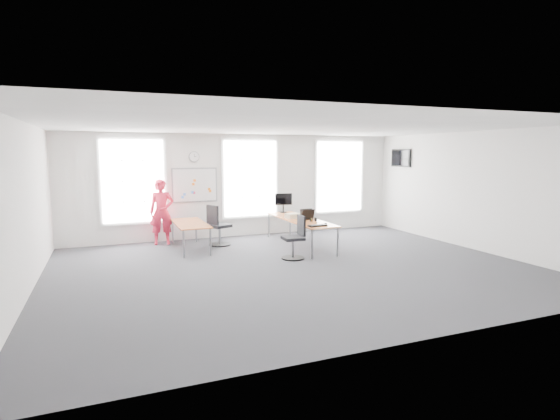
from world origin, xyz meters
name	(u,v)px	position (x,y,z in m)	size (l,w,h in m)	color
floor	(295,268)	(0.00, 0.00, 0.00)	(10.00, 10.00, 0.00)	#2A2A2E
ceiling	(295,126)	(0.00, 0.00, 3.00)	(10.00, 10.00, 0.00)	silver
wall_back	(240,186)	(0.00, 4.00, 1.50)	(10.00, 10.00, 0.00)	white
wall_front	(422,228)	(0.00, -4.00, 1.50)	(10.00, 10.00, 0.00)	white
wall_left	(23,209)	(-5.00, 0.00, 1.50)	(10.00, 10.00, 0.00)	white
wall_right	(476,191)	(5.00, 0.00, 1.50)	(10.00, 10.00, 0.00)	white
window_left	(133,181)	(-3.00, 3.97, 1.70)	(1.60, 0.06, 2.20)	silver
window_mid	(250,179)	(0.30, 3.97, 1.70)	(1.60, 0.06, 2.20)	silver
window_right	(339,177)	(3.30, 3.97, 1.70)	(1.60, 0.06, 2.20)	silver
desk_right	(300,220)	(1.03, 2.00, 0.68)	(0.80, 3.00, 0.73)	orange
desk_left	(190,225)	(-1.74, 2.66, 0.63)	(0.76, 1.89, 0.69)	orange
chair_right	(295,240)	(0.35, 0.76, 0.44)	(0.54, 0.54, 1.01)	black
chair_left	(218,228)	(-0.98, 2.87, 0.48)	(0.65, 0.64, 1.09)	black
person	(162,212)	(-2.33, 3.59, 0.88)	(0.64, 0.42, 1.76)	red
whiteboard	(195,185)	(-1.35, 3.97, 1.55)	(1.20, 0.03, 0.90)	white
wall_clock	(194,157)	(-1.35, 3.97, 2.35)	(0.30, 0.30, 0.04)	gray
tv	(401,158)	(4.95, 3.00, 2.30)	(0.06, 0.90, 0.55)	black
keyboard	(318,226)	(0.93, 0.76, 0.74)	(0.48, 0.17, 0.02)	black
mouse	(326,223)	(1.24, 0.95, 0.75)	(0.06, 0.10, 0.04)	black
lens_cap	(317,223)	(1.15, 1.24, 0.73)	(0.06, 0.06, 0.01)	black
headphones	(313,220)	(1.13, 1.43, 0.78)	(0.17, 0.09, 0.10)	black
laptop_sleeve	(307,215)	(1.12, 1.74, 0.87)	(0.35, 0.20, 0.28)	black
paper_stack	(293,216)	(0.90, 2.18, 0.79)	(0.36, 0.27, 0.12)	beige
monitor	(283,201)	(1.08, 3.27, 1.07)	(0.51, 0.21, 0.56)	black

